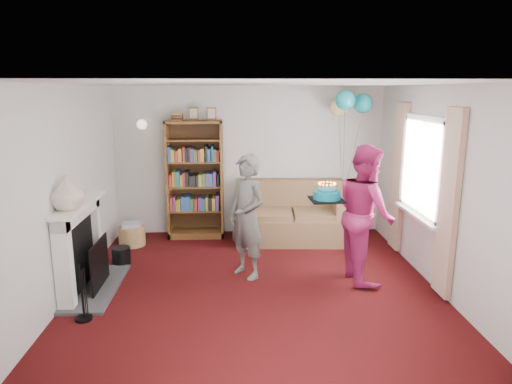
{
  "coord_description": "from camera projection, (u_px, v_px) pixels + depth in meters",
  "views": [
    {
      "loc": [
        -0.25,
        -5.18,
        2.44
      ],
      "look_at": [
        0.02,
        0.6,
        1.13
      ],
      "focal_mm": 32.0,
      "sensor_mm": 36.0,
      "label": 1
    }
  ],
  "objects": [
    {
      "name": "ground",
      "position": [
        256.0,
        293.0,
        5.59
      ],
      "size": [
        5.0,
        5.0,
        0.0
      ],
      "primitive_type": "plane",
      "color": "black",
      "rests_on": "ground"
    },
    {
      "name": "wall_back",
      "position": [
        249.0,
        161.0,
        7.76
      ],
      "size": [
        4.5,
        0.02,
        2.5
      ],
      "primitive_type": "cube",
      "color": "silver",
      "rests_on": "ground"
    },
    {
      "name": "wall_left",
      "position": [
        59.0,
        196.0,
        5.21
      ],
      "size": [
        0.02,
        5.0,
        2.5
      ],
      "primitive_type": "cube",
      "color": "silver",
      "rests_on": "ground"
    },
    {
      "name": "wall_right",
      "position": [
        446.0,
        192.0,
        5.42
      ],
      "size": [
        0.02,
        5.0,
        2.5
      ],
      "primitive_type": "cube",
      "color": "silver",
      "rests_on": "ground"
    },
    {
      "name": "ceiling",
      "position": [
        256.0,
        83.0,
        5.04
      ],
      "size": [
        4.5,
        5.0,
        0.01
      ],
      "primitive_type": "cube",
      "color": "white",
      "rests_on": "wall_back"
    },
    {
      "name": "fireplace",
      "position": [
        85.0,
        251.0,
        5.57
      ],
      "size": [
        0.55,
        1.8,
        1.12
      ],
      "color": "#3F3F42",
      "rests_on": "ground"
    },
    {
      "name": "window_bay",
      "position": [
        421.0,
        185.0,
        6.01
      ],
      "size": [
        0.14,
        2.02,
        2.2
      ],
      "color": "white",
      "rests_on": "ground"
    },
    {
      "name": "wall_sconce",
      "position": [
        142.0,
        124.0,
        7.4
      ],
      "size": [
        0.16,
        0.23,
        0.16
      ],
      "color": "gold",
      "rests_on": "ground"
    },
    {
      "name": "bookcase",
      "position": [
        195.0,
        181.0,
        7.58
      ],
      "size": [
        0.92,
        0.42,
        2.16
      ],
      "color": "#472B14",
      "rests_on": "ground"
    },
    {
      "name": "sofa",
      "position": [
        291.0,
        218.0,
        7.57
      ],
      "size": [
        1.8,
        0.95,
        0.95
      ],
      "rotation": [
        0.0,
        0.0,
        -0.06
      ],
      "color": "brown",
      "rests_on": "ground"
    },
    {
      "name": "wicker_basket",
      "position": [
        132.0,
        235.0,
        7.27
      ],
      "size": [
        0.42,
        0.42,
        0.37
      ],
      "rotation": [
        0.0,
        0.0,
        0.24
      ],
      "color": "#AA834F",
      "rests_on": "ground"
    },
    {
      "name": "person_striped",
      "position": [
        247.0,
        217.0,
        5.94
      ],
      "size": [
        0.68,
        0.71,
        1.63
      ],
      "primitive_type": "imported",
      "rotation": [
        0.0,
        0.0,
        -0.88
      ],
      "color": "black",
      "rests_on": "ground"
    },
    {
      "name": "person_magenta",
      "position": [
        366.0,
        213.0,
        5.84
      ],
      "size": [
        0.75,
        0.92,
        1.77
      ],
      "primitive_type": "imported",
      "rotation": [
        0.0,
        0.0,
        1.66
      ],
      "color": "#A9215B",
      "rests_on": "ground"
    },
    {
      "name": "birthday_cake",
      "position": [
        327.0,
        195.0,
        5.64
      ],
      "size": [
        0.4,
        0.4,
        0.22
      ],
      "rotation": [
        0.0,
        0.0,
        0.04
      ],
      "color": "black",
      "rests_on": "ground"
    },
    {
      "name": "balloons",
      "position": [
        349.0,
        103.0,
        7.18
      ],
      "size": [
        0.64,
        0.69,
        1.75
      ],
      "color": "#3F3F3F",
      "rests_on": "ground"
    },
    {
      "name": "mantel_vase",
      "position": [
        67.0,
        193.0,
        5.06
      ],
      "size": [
        0.41,
        0.41,
        0.38
      ],
      "primitive_type": "imported",
      "rotation": [
        0.0,
        0.0,
        0.14
      ],
      "color": "beige",
      "rests_on": "fireplace"
    }
  ]
}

